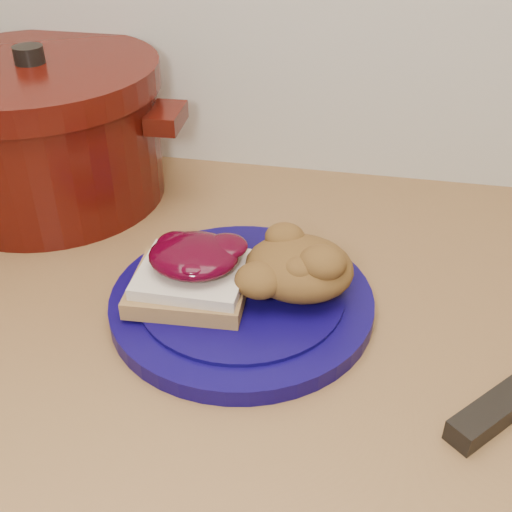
# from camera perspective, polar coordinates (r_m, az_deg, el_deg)

# --- Properties ---
(plate) EXTENTS (0.26, 0.26, 0.02)m
(plate) POSITION_cam_1_polar(r_m,az_deg,el_deg) (0.62, -1.27, -4.11)
(plate) COLOR #0B0442
(plate) RESTS_ON wood_countertop
(sandwich) EXTENTS (0.11, 0.10, 0.05)m
(sandwich) POSITION_cam_1_polar(r_m,az_deg,el_deg) (0.60, -5.73, -1.43)
(sandwich) COLOR olive
(sandwich) RESTS_ON plate
(stuffing_mound) EXTENTS (0.11, 0.09, 0.05)m
(stuffing_mound) POSITION_cam_1_polar(r_m,az_deg,el_deg) (0.60, 3.84, -1.05)
(stuffing_mound) COLOR brown
(stuffing_mound) RESTS_ON plate
(dutch_oven) EXTENTS (0.34, 0.30, 0.18)m
(dutch_oven) POSITION_cam_1_polar(r_m,az_deg,el_deg) (0.82, -18.33, 10.52)
(dutch_oven) COLOR #3C0B06
(dutch_oven) RESTS_ON wood_countertop
(pepper_grinder) EXTENTS (0.06, 0.06, 0.12)m
(pepper_grinder) POSITION_cam_1_polar(r_m,az_deg,el_deg) (0.89, -19.01, 10.49)
(pepper_grinder) COLOR black
(pepper_grinder) RESTS_ON wood_countertop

